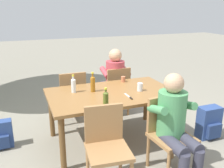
% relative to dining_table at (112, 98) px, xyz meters
% --- Properties ---
extents(ground_plane, '(24.00, 24.00, 0.00)m').
position_rel_dining_table_xyz_m(ground_plane, '(0.00, 0.00, -0.66)').
color(ground_plane, gray).
extents(dining_table, '(1.73, 1.04, 0.73)m').
position_rel_dining_table_xyz_m(dining_table, '(0.00, 0.00, 0.00)').
color(dining_table, olive).
rests_on(dining_table, ground_plane).
extents(chair_near_right, '(0.48, 0.48, 0.87)m').
position_rel_dining_table_xyz_m(chair_near_right, '(0.38, -0.82, -0.17)').
color(chair_near_right, '#A37547').
rests_on(chair_near_right, ground_plane).
extents(chair_far_right, '(0.46, 0.46, 0.87)m').
position_rel_dining_table_xyz_m(chair_far_right, '(0.39, 0.82, -0.17)').
color(chair_far_right, '#A37547').
rests_on(chair_far_right, ground_plane).
extents(chair_near_left, '(0.48, 0.48, 0.87)m').
position_rel_dining_table_xyz_m(chair_near_left, '(-0.38, -0.82, -0.17)').
color(chair_near_left, '#A37547').
rests_on(chair_near_left, ground_plane).
extents(chair_far_left, '(0.44, 0.44, 0.87)m').
position_rel_dining_table_xyz_m(chair_far_left, '(-0.39, 0.82, -0.17)').
color(chair_far_left, '#A37547').
rests_on(chair_far_left, ground_plane).
extents(person_in_white_shirt, '(0.47, 0.61, 1.18)m').
position_rel_dining_table_xyz_m(person_in_white_shirt, '(0.39, -0.93, -0.00)').
color(person_in_white_shirt, '#4C935B').
rests_on(person_in_white_shirt, ground_plane).
extents(person_in_plaid_shirt, '(0.47, 0.61, 1.18)m').
position_rel_dining_table_xyz_m(person_in_plaid_shirt, '(0.39, 0.93, -0.00)').
color(person_in_plaid_shirt, '#B7424C').
rests_on(person_in_plaid_shirt, ground_plane).
extents(bottle_olive, '(0.06, 0.06, 0.24)m').
position_rel_dining_table_xyz_m(bottle_olive, '(-0.25, -0.46, 0.18)').
color(bottle_olive, '#566623').
rests_on(bottle_olive, dining_table).
extents(bottle_amber, '(0.06, 0.06, 0.28)m').
position_rel_dining_table_xyz_m(bottle_amber, '(-0.23, 0.13, 0.20)').
color(bottle_amber, '#996019').
rests_on(bottle_amber, dining_table).
extents(bottle_clear, '(0.06, 0.06, 0.25)m').
position_rel_dining_table_xyz_m(bottle_clear, '(-0.49, 0.19, 0.19)').
color(bottle_clear, white).
rests_on(bottle_clear, dining_table).
extents(cup_terracotta, '(0.07, 0.07, 0.09)m').
position_rel_dining_table_xyz_m(cup_terracotta, '(0.34, 0.40, 0.12)').
color(cup_terracotta, '#BC6B47').
rests_on(cup_terracotta, dining_table).
extents(cup_glass, '(0.08, 0.08, 0.11)m').
position_rel_dining_table_xyz_m(cup_glass, '(0.39, -0.08, 0.13)').
color(cup_glass, silver).
rests_on(cup_glass, dining_table).
extents(table_knife, '(0.02, 0.24, 0.01)m').
position_rel_dining_table_xyz_m(table_knife, '(0.14, -0.25, 0.08)').
color(table_knife, silver).
rests_on(table_knife, dining_table).
extents(backpack_by_near_side, '(0.32, 0.21, 0.39)m').
position_rel_dining_table_xyz_m(backpack_by_near_side, '(-1.49, 0.36, -0.47)').
color(backpack_by_near_side, '#2D4784').
rests_on(backpack_by_near_side, ground_plane).
extents(backpack_by_far_side, '(0.32, 0.25, 0.47)m').
position_rel_dining_table_xyz_m(backpack_by_far_side, '(1.36, -0.43, -0.43)').
color(backpack_by_far_side, '#2D4784').
rests_on(backpack_by_far_side, ground_plane).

